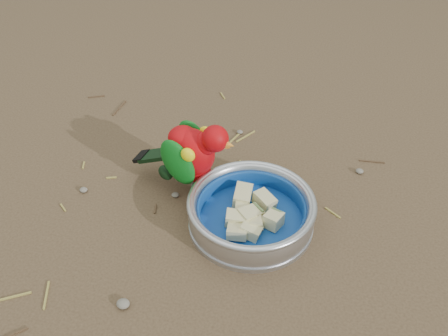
% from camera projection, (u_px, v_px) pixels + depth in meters
% --- Properties ---
extents(ground, '(60.00, 60.00, 0.00)m').
position_uv_depth(ground, '(221.00, 224.00, 0.93)').
color(ground, '#503C29').
extents(food_bowl, '(0.23, 0.23, 0.02)m').
position_uv_depth(food_bowl, '(251.00, 221.00, 0.93)').
color(food_bowl, '#B2B2BA').
rests_on(food_bowl, ground).
extents(bowl_wall, '(0.23, 0.23, 0.04)m').
position_uv_depth(bowl_wall, '(251.00, 210.00, 0.91)').
color(bowl_wall, '#B2B2BA').
rests_on(bowl_wall, food_bowl).
extents(fruit_wedges, '(0.14, 0.14, 0.03)m').
position_uv_depth(fruit_wedges, '(251.00, 212.00, 0.91)').
color(fruit_wedges, beige).
rests_on(fruit_wedges, food_bowl).
extents(lory_parrot, '(0.21, 0.12, 0.16)m').
position_uv_depth(lory_parrot, '(193.00, 158.00, 0.96)').
color(lory_parrot, '#AB050A').
rests_on(lory_parrot, ground).
extents(ground_debris, '(0.90, 0.80, 0.01)m').
position_uv_depth(ground_debris, '(210.00, 204.00, 0.97)').
color(ground_debris, olive).
rests_on(ground_debris, ground).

